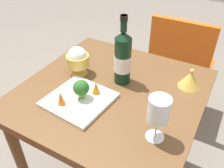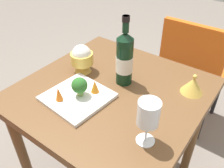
{
  "view_description": "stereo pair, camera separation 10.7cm",
  "coord_description": "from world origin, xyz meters",
  "px_view_note": "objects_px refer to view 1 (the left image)",
  "views": [
    {
      "loc": [
        -0.75,
        -0.42,
        1.39
      ],
      "look_at": [
        0.0,
        0.0,
        0.75
      ],
      "focal_mm": 38.58,
      "sensor_mm": 36.0,
      "label": 1
    },
    {
      "loc": [
        -0.69,
        -0.51,
        1.39
      ],
      "look_at": [
        0.0,
        0.0,
        0.75
      ],
      "focal_mm": 38.58,
      "sensor_mm": 36.0,
      "label": 2
    }
  ],
  "objects_px": {
    "rice_bowl_lid": "(190,79)",
    "carrot_garnish_right": "(96,88)",
    "wine_bottle": "(123,58)",
    "chair_near_window": "(180,62)",
    "serving_plate": "(79,100)",
    "rice_bowl": "(78,60)",
    "wine_glass": "(159,111)",
    "carrot_garnish_left": "(61,98)",
    "broccoli_floret": "(81,88)"
  },
  "relations": [
    {
      "from": "rice_bowl_lid",
      "to": "carrot_garnish_right",
      "type": "relative_size",
      "value": 1.73
    },
    {
      "from": "rice_bowl_lid",
      "to": "wine_bottle",
      "type": "bearing_deg",
      "value": 111.8
    },
    {
      "from": "chair_near_window",
      "to": "wine_bottle",
      "type": "xyz_separation_m",
      "value": [
        -0.63,
        0.13,
        0.32
      ]
    },
    {
      "from": "chair_near_window",
      "to": "wine_bottle",
      "type": "relative_size",
      "value": 2.65
    },
    {
      "from": "serving_plate",
      "to": "wine_bottle",
      "type": "bearing_deg",
      "value": -22.95
    },
    {
      "from": "serving_plate",
      "to": "carrot_garnish_right",
      "type": "height_order",
      "value": "carrot_garnish_right"
    },
    {
      "from": "carrot_garnish_right",
      "to": "rice_bowl",
      "type": "bearing_deg",
      "value": 57.18
    },
    {
      "from": "wine_bottle",
      "to": "rice_bowl_lid",
      "type": "bearing_deg",
      "value": -68.2
    },
    {
      "from": "wine_glass",
      "to": "rice_bowl",
      "type": "distance_m",
      "value": 0.52
    },
    {
      "from": "wine_glass",
      "to": "carrot_garnish_right",
      "type": "bearing_deg",
      "value": 72.71
    },
    {
      "from": "chair_near_window",
      "to": "carrot_garnish_right",
      "type": "relative_size",
      "value": 14.68
    },
    {
      "from": "chair_near_window",
      "to": "wine_glass",
      "type": "height_order",
      "value": "wine_glass"
    },
    {
      "from": "chair_near_window",
      "to": "carrot_garnish_right",
      "type": "xyz_separation_m",
      "value": [
        -0.79,
        0.17,
        0.24
      ]
    },
    {
      "from": "rice_bowl",
      "to": "carrot_garnish_left",
      "type": "xyz_separation_m",
      "value": [
        -0.24,
        -0.09,
        -0.03
      ]
    },
    {
      "from": "carrot_garnish_left",
      "to": "carrot_garnish_right",
      "type": "height_order",
      "value": "carrot_garnish_left"
    },
    {
      "from": "serving_plate",
      "to": "carrot_garnish_left",
      "type": "relative_size",
      "value": 4.31
    },
    {
      "from": "chair_near_window",
      "to": "carrot_garnish_left",
      "type": "relative_size",
      "value": 13.51
    },
    {
      "from": "wine_bottle",
      "to": "carrot_garnish_right",
      "type": "height_order",
      "value": "wine_bottle"
    },
    {
      "from": "rice_bowl_lid",
      "to": "serving_plate",
      "type": "relative_size",
      "value": 0.37
    },
    {
      "from": "wine_bottle",
      "to": "carrot_garnish_right",
      "type": "bearing_deg",
      "value": 162.8
    },
    {
      "from": "rice_bowl",
      "to": "broccoli_floret",
      "type": "xyz_separation_m",
      "value": [
        -0.17,
        -0.13,
        -0.01
      ]
    },
    {
      "from": "chair_near_window",
      "to": "carrot_garnish_left",
      "type": "height_order",
      "value": "chair_near_window"
    },
    {
      "from": "chair_near_window",
      "to": "rice_bowl_lid",
      "type": "bearing_deg",
      "value": -72.64
    },
    {
      "from": "wine_bottle",
      "to": "rice_bowl",
      "type": "bearing_deg",
      "value": 101.24
    },
    {
      "from": "wine_bottle",
      "to": "serving_plate",
      "type": "height_order",
      "value": "wine_bottle"
    },
    {
      "from": "rice_bowl_lid",
      "to": "serving_plate",
      "type": "xyz_separation_m",
      "value": [
        -0.33,
        0.38,
        -0.03
      ]
    },
    {
      "from": "chair_near_window",
      "to": "rice_bowl",
      "type": "distance_m",
      "value": 0.81
    },
    {
      "from": "wine_glass",
      "to": "carrot_garnish_right",
      "type": "distance_m",
      "value": 0.33
    },
    {
      "from": "rice_bowl_lid",
      "to": "serving_plate",
      "type": "bearing_deg",
      "value": 131.3
    },
    {
      "from": "chair_near_window",
      "to": "rice_bowl_lid",
      "type": "xyz_separation_m",
      "value": [
        -0.52,
        -0.16,
        0.23
      ]
    },
    {
      "from": "wine_glass",
      "to": "broccoli_floret",
      "type": "bearing_deg",
      "value": 83.25
    },
    {
      "from": "carrot_garnish_left",
      "to": "rice_bowl_lid",
      "type": "bearing_deg",
      "value": -46.48
    },
    {
      "from": "wine_bottle",
      "to": "rice_bowl",
      "type": "height_order",
      "value": "wine_bottle"
    },
    {
      "from": "carrot_garnish_right",
      "to": "rice_bowl_lid",
      "type": "bearing_deg",
      "value": -51.26
    },
    {
      "from": "serving_plate",
      "to": "broccoli_floret",
      "type": "xyz_separation_m",
      "value": [
        0.01,
        -0.01,
        0.06
      ]
    },
    {
      "from": "rice_bowl_lid",
      "to": "serving_plate",
      "type": "height_order",
      "value": "rice_bowl_lid"
    },
    {
      "from": "broccoli_floret",
      "to": "carrot_garnish_left",
      "type": "relative_size",
      "value": 1.36
    },
    {
      "from": "wine_bottle",
      "to": "carrot_garnish_right",
      "type": "relative_size",
      "value": 5.55
    },
    {
      "from": "chair_near_window",
      "to": "broccoli_floret",
      "type": "relative_size",
      "value": 9.91
    },
    {
      "from": "broccoli_floret",
      "to": "carrot_garnish_left",
      "type": "bearing_deg",
      "value": 146.92
    },
    {
      "from": "broccoli_floret",
      "to": "chair_near_window",
      "type": "bearing_deg",
      "value": -14.01
    },
    {
      "from": "wine_bottle",
      "to": "rice_bowl",
      "type": "distance_m",
      "value": 0.23
    },
    {
      "from": "wine_glass",
      "to": "broccoli_floret",
      "type": "height_order",
      "value": "wine_glass"
    },
    {
      "from": "rice_bowl",
      "to": "carrot_garnish_right",
      "type": "xyz_separation_m",
      "value": [
        -0.11,
        -0.17,
        -0.03
      ]
    },
    {
      "from": "chair_near_window",
      "to": "carrot_garnish_left",
      "type": "bearing_deg",
      "value": -105.51
    },
    {
      "from": "wine_bottle",
      "to": "broccoli_floret",
      "type": "bearing_deg",
      "value": 158.14
    },
    {
      "from": "wine_bottle",
      "to": "broccoli_floret",
      "type": "height_order",
      "value": "wine_bottle"
    },
    {
      "from": "carrot_garnish_right",
      "to": "carrot_garnish_left",
      "type": "bearing_deg",
      "value": 146.82
    },
    {
      "from": "wine_glass",
      "to": "serving_plate",
      "type": "height_order",
      "value": "wine_glass"
    },
    {
      "from": "serving_plate",
      "to": "rice_bowl",
      "type": "bearing_deg",
      "value": 35.67
    }
  ]
}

